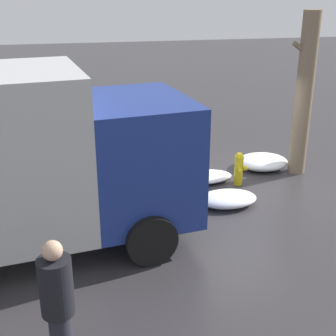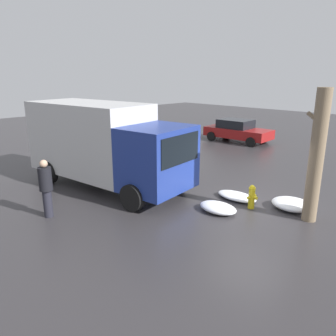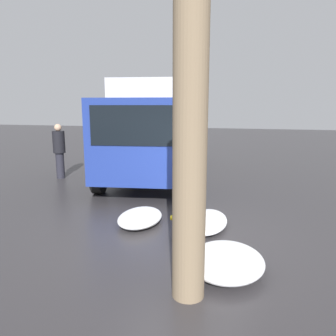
# 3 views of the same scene
# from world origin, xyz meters

# --- Properties ---
(ground_plane) EXTENTS (60.00, 60.00, 0.00)m
(ground_plane) POSITION_xyz_m (0.00, 0.00, 0.00)
(ground_plane) COLOR #333033
(fire_hydrant) EXTENTS (0.32, 0.42, 0.81)m
(fire_hydrant) POSITION_xyz_m (-0.00, 0.00, 0.42)
(fire_hydrant) COLOR yellow
(fire_hydrant) RESTS_ON ground_plane
(tree_trunk) EXTENTS (0.64, 0.42, 3.96)m
(tree_trunk) POSITION_xyz_m (-1.73, -0.45, 1.99)
(tree_trunk) COLOR #7F6B51
(tree_trunk) RESTS_ON ground_plane
(delivery_truck) EXTENTS (7.21, 3.39, 3.24)m
(delivery_truck) POSITION_xyz_m (5.36, 2.06, 1.75)
(delivery_truck) COLOR navy
(delivery_truck) RESTS_ON ground_plane
(pedestrian) EXTENTS (0.40, 0.40, 1.84)m
(pedestrian) POSITION_xyz_m (4.13, 5.06, 1.00)
(pedestrian) COLOR #23232D
(pedestrian) RESTS_ON ground_plane
(parked_car) EXTENTS (4.37, 2.23, 1.44)m
(parked_car) POSITION_xyz_m (6.69, -9.25, 0.74)
(parked_car) COLOR maroon
(parked_car) RESTS_ON ground_plane
(snow_pile_by_hydrant) EXTENTS (1.51, 0.82, 0.21)m
(snow_pile_by_hydrant) POSITION_xyz_m (0.80, -0.37, 0.11)
(snow_pile_by_hydrant) COLOR white
(snow_pile_by_hydrant) RESTS_ON ground_plane
(snow_pile_curbside) EXTENTS (1.33, 1.13, 0.34)m
(snow_pile_curbside) POSITION_xyz_m (-0.99, -0.89, 0.17)
(snow_pile_curbside) COLOR white
(snow_pile_curbside) RESTS_ON ground_plane
(snow_pile_by_tree) EXTENTS (1.30, 0.88, 0.27)m
(snow_pile_by_tree) POSITION_xyz_m (0.61, 1.01, 0.14)
(snow_pile_by_tree) COLOR white
(snow_pile_by_tree) RESTS_ON ground_plane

